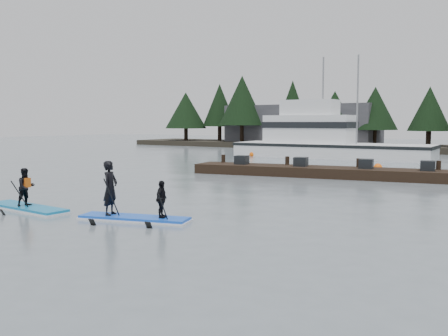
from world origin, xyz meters
The scene contains 11 objects.
ground centered at (0.00, 0.00, 0.00)m, with size 160.00×160.00×0.00m, color slate.
far_shore centered at (0.00, 42.00, 0.30)m, with size 70.00×8.00×0.60m, color #2D281E.
treeline centered at (0.00, 42.00, 0.00)m, with size 60.00×4.00×8.00m, color black, non-canonical shape.
waterfront_building centered at (-14.00, 44.00, 2.50)m, with size 18.00×6.00×5.00m, color #4C4C51.
fishing_boat_large centered at (-4.84, 28.91, 0.70)m, with size 16.46×5.22×9.34m.
floating_dock centered at (1.55, 14.71, 0.27)m, with size 16.05×2.14×0.54m, color black.
buoy_d centered at (2.12, 20.26, 0.00)m, with size 0.51×0.51×0.51m, color #FF610C.
buoy_b centered at (-4.22, 22.95, 0.00)m, with size 0.52×0.52×0.52m, color #FF610C.
buoy_a centered at (-10.59, 26.62, 0.00)m, with size 0.62×0.62×0.62m, color #FF610C.
paddleboard_solo centered at (-3.68, -0.61, 0.42)m, with size 3.61×1.20×1.85m.
paddleboard_duo centered at (0.50, 0.03, 0.58)m, with size 3.50×1.75×2.30m.
Camera 1 is at (11.13, -10.90, 2.97)m, focal length 40.00 mm.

